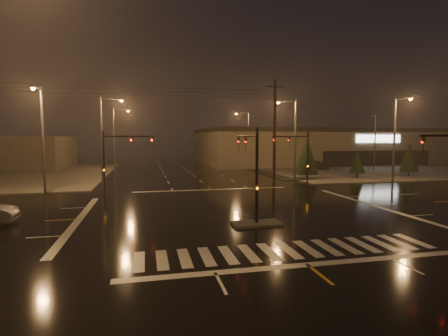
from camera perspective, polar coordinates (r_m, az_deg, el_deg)
The scene contains 22 objects.
ground at distance 25.72m, azimuth 2.54°, elevation -7.11°, with size 140.00×140.00×0.00m, color black.
sidewalk_ne at distance 65.69m, azimuth 21.24°, elevation -0.00°, with size 36.00×36.00×0.12m, color #474540.
median_island at distance 21.97m, azimuth 5.31°, elevation -9.03°, with size 3.00×1.60×0.15m, color #474540.
crosswalk at distance 17.49m, azimuth 10.52°, elevation -13.03°, with size 15.00×2.60×0.01m, color beige.
stop_bar_near at distance 15.77m, azimuth 13.48°, elevation -15.11°, with size 16.00×0.50×0.01m, color beige.
stop_bar_far at distance 36.28m, azimuth -2.04°, elevation -3.55°, with size 16.00×0.50×0.01m, color beige.
parking_lot at distance 67.03m, azimuth 25.74°, elevation -0.08°, with size 50.00×24.00×0.08m, color black.
retail_building at distance 81.67m, azimuth 17.97°, elevation 3.66°, with size 60.20×28.30×7.20m.
signal_mast_median at distance 22.26m, azimuth 4.65°, elevation 0.76°, with size 0.25×4.59×6.00m.
signal_mast_ne at distance 38.02m, azimuth 12.41°, elevation 2.47°, with size 4.84×1.86×6.00m.
signal_mast_nw at distance 34.55m, azimuth -17.47°, elevation 2.11°, with size 4.84×1.86×6.00m.
streetlight_1 at distance 42.51m, azimuth -18.95°, elevation 5.28°, with size 2.77×0.32×10.00m.
streetlight_2 at distance 58.44m, azimuth -17.25°, elevation 5.17°, with size 2.77×0.32×10.00m.
streetlight_3 at distance 44.03m, azimuth 11.21°, elevation 5.44°, with size 2.77×0.32×10.00m.
streetlight_4 at distance 62.84m, azimuth 3.77°, elevation 5.36°, with size 2.77×0.32×10.00m.
streetlight_5 at distance 36.67m, azimuth -27.63°, elevation 5.07°, with size 0.32×2.77×10.00m.
streetlight_6 at distance 45.57m, azimuth 26.32°, elevation 5.00°, with size 0.32×2.77×10.00m.
utility_pole_1 at distance 40.97m, azimuth 8.26°, elevation 5.98°, with size 2.20×0.32×12.00m.
conifer_0 at distance 46.11m, azimuth 13.38°, elevation 1.93°, with size 2.99×2.99×5.37m.
conifer_1 at distance 49.44m, azimuth 20.91°, elevation 1.01°, with size 1.97×1.97×3.78m.
conifer_2 at distance 54.62m, azimuth 28.01°, elevation 1.53°, with size 2.49×2.49×4.59m.
car_parked at distance 60.82m, azimuth 14.84°, elevation 0.50°, with size 1.90×4.73×1.61m, color black.
Camera 1 is at (-6.63, -24.26, 5.39)m, focal length 28.00 mm.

